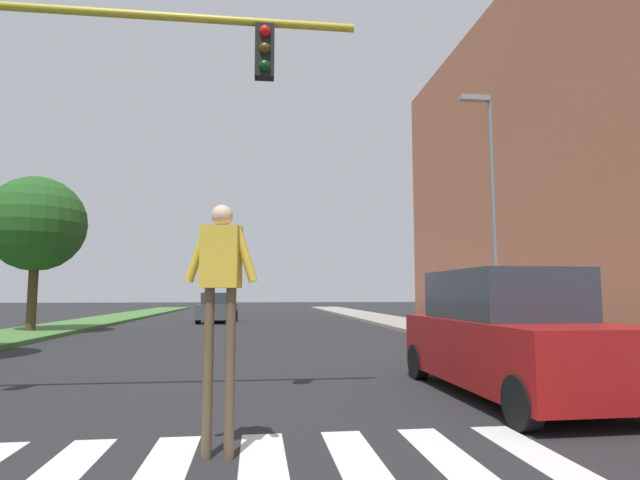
{
  "coord_description": "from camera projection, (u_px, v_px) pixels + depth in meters",
  "views": [
    {
      "loc": [
        0.82,
        2.98,
        1.59
      ],
      "look_at": [
        2.29,
        14.91,
        2.85
      ],
      "focal_mm": 28.89,
      "sensor_mm": 36.0,
      "label": 1
    }
  ],
  "objects": [
    {
      "name": "median_strip",
      "position": [
        64.0,
        327.0,
        23.48
      ],
      "size": [
        3.19,
        64.0,
        0.15
      ],
      "primitive_type": "cube",
      "color": "#477A38",
      "rests_on": "ground_plane"
    },
    {
      "name": "tree_far",
      "position": [
        36.0,
        224.0,
        20.66
      ],
      "size": [
        3.81,
        3.81,
        6.15
      ],
      "color": "#4C3823",
      "rests_on": "median_strip"
    },
    {
      "name": "sidewalk_right",
      "position": [
        409.0,
        324.0,
        25.46
      ],
      "size": [
        3.0,
        64.0,
        0.15
      ],
      "primitive_type": "cube",
      "color": "#9E9991",
      "rests_on": "ground_plane"
    },
    {
      "name": "crosswalk",
      "position": [
        163.0,
        470.0,
        4.65
      ],
      "size": [
        7.65,
        2.2,
        0.01
      ],
      "color": "silver",
      "rests_on": "ground_plane"
    },
    {
      "name": "suv_crossing",
      "position": [
        508.0,
        336.0,
        8.1
      ],
      "size": [
        2.04,
        4.64,
        1.97
      ],
      "color": "maroon",
      "rests_on": "ground_plane"
    },
    {
      "name": "street_lamp_right",
      "position": [
        490.0,
        193.0,
        15.48
      ],
      "size": [
        1.02,
        0.24,
        7.5
      ],
      "color": "slate",
      "rests_on": "sidewalk_right"
    },
    {
      "name": "pedestrian_performer",
      "position": [
        221.0,
        287.0,
        5.14
      ],
      "size": [
        0.75,
        0.31,
        2.49
      ],
      "color": "brown",
      "rests_on": "ground_plane"
    },
    {
      "name": "sedan_midblock",
      "position": [
        218.0,
        309.0,
        28.71
      ],
      "size": [
        2.08,
        4.19,
        1.64
      ],
      "color": "#474C51",
      "rests_on": "ground_plane"
    },
    {
      "name": "ground_plane",
      "position": [
        240.0,
        325.0,
        26.4
      ],
      "size": [
        140.0,
        140.0,
        0.0
      ],
      "primitive_type": "plane",
      "color": "#262628"
    }
  ]
}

